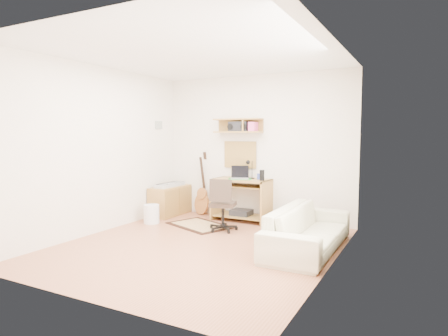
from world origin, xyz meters
The scene contains 22 objects.
floor centered at (0.00, 0.00, -0.01)m, with size 3.60×4.00×0.01m, color #B26D4A.
ceiling centered at (0.00, 0.00, 2.60)m, with size 3.60×4.00×0.01m, color white.
back_wall centered at (0.00, 2.00, 1.30)m, with size 3.60×0.01×2.60m, color white.
left_wall centered at (-1.80, 0.00, 1.30)m, with size 0.01×4.00×2.60m, color white.
right_wall centered at (1.80, 0.00, 1.30)m, with size 0.01×4.00×2.60m, color white.
wall_shelf centered at (-0.30, 1.88, 1.70)m, with size 0.90×0.25×0.26m, color #B2823E.
cork_board centered at (-0.30, 1.98, 1.17)m, with size 0.64×0.03×0.49m, color tan.
wall_photo centered at (-1.79, 1.50, 1.72)m, with size 0.02×0.20×0.15m, color #4C8CBF.
desk centered at (-0.15, 1.73, 0.38)m, with size 1.00×0.55×0.75m, color #B2823E, non-canonical shape.
laptop centered at (-0.18, 1.71, 0.87)m, with size 0.31×0.31×0.24m, color silver, non-canonical shape.
speaker centered at (0.26, 1.68, 0.84)m, with size 0.08×0.08×0.19m, color black.
desk_lamp centered at (-0.01, 1.87, 0.92)m, with size 0.11×0.11×0.33m, color black, non-canonical shape.
pencil_cup centered at (0.14, 1.83, 0.80)m, with size 0.07×0.07×0.10m, color #3749A5.
boombox centered at (-0.28, 1.87, 1.68)m, with size 0.36×0.16×0.18m, color black.
rug centered at (-0.62, 1.05, 0.01)m, with size 1.07×0.71×0.01m, color beige.
task_chair centered at (-0.11, 0.93, 0.43)m, with size 0.44×0.44×0.86m, color #31251D, non-canonical shape.
cabinet centered at (-1.58, 1.55, 0.28)m, with size 0.40×0.90×0.55m, color #B2823E.
music_keyboard centered at (-1.58, 1.55, 0.58)m, with size 0.22×0.72×0.06m, color #B2B5BA.
guitar centered at (-1.06, 1.86, 0.61)m, with size 0.32×0.20×1.21m, color #B67138, non-canonical shape.
waste_basket centered at (-1.45, 0.81, 0.16)m, with size 0.27×0.27×0.32m, color white.
printer centered at (0.60, 1.79, 0.09)m, with size 0.43×0.33×0.16m, color #A5A8AA.
sofa centered at (1.38, 0.56, 0.38)m, with size 1.93×0.56×0.76m, color beige.
Camera 1 is at (2.75, -4.47, 1.55)m, focal length 31.06 mm.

